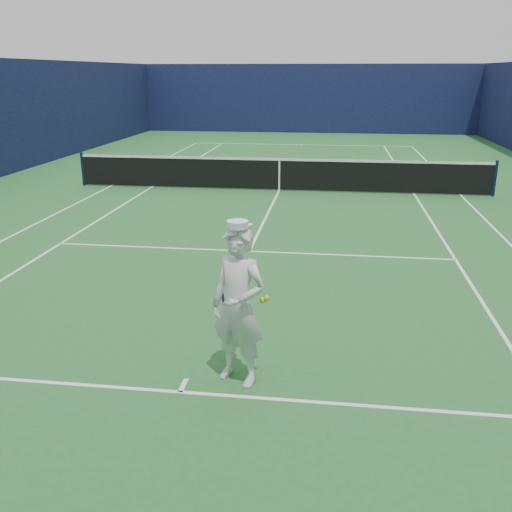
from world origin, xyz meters
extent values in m
plane|color=#25612B|center=(0.00, 0.00, 0.00)|extent=(80.00, 80.00, 0.00)
cube|color=white|center=(0.00, 11.88, 0.00)|extent=(11.03, 0.06, 0.01)
cube|color=white|center=(0.00, -11.88, 0.00)|extent=(11.03, 0.06, 0.01)
cube|color=white|center=(-5.49, 0.00, 0.00)|extent=(0.06, 23.83, 0.01)
cube|color=white|center=(5.49, 0.00, 0.00)|extent=(0.06, 23.83, 0.01)
cube|color=white|center=(-4.12, 0.00, 0.00)|extent=(0.06, 23.77, 0.01)
cube|color=white|center=(4.12, 0.00, 0.00)|extent=(0.06, 23.77, 0.01)
cube|color=white|center=(0.00, 6.40, 0.00)|extent=(8.23, 0.06, 0.01)
cube|color=white|center=(0.00, -6.40, 0.00)|extent=(8.23, 0.06, 0.01)
cube|color=white|center=(0.00, 0.00, 0.00)|extent=(0.06, 12.80, 0.01)
cube|color=white|center=(0.00, 11.73, 0.00)|extent=(0.06, 0.30, 0.01)
cube|color=white|center=(0.00, -11.73, 0.00)|extent=(0.06, 0.30, 0.01)
cube|color=#10153B|center=(0.00, 18.00, 2.00)|extent=(20.12, 0.12, 4.00)
cylinder|color=#141E4C|center=(-6.40, 0.00, 0.54)|extent=(0.09, 0.09, 1.07)
cylinder|color=#141E4C|center=(6.40, 0.00, 0.54)|extent=(0.09, 0.09, 1.07)
cube|color=black|center=(0.00, 0.00, 0.50)|extent=(12.79, 0.02, 0.92)
cube|color=white|center=(0.00, 0.00, 0.97)|extent=(12.79, 0.04, 0.07)
cube|color=white|center=(0.00, 0.00, 0.47)|extent=(0.05, 0.03, 0.94)
imported|color=silver|center=(0.63, -11.51, 0.96)|extent=(0.82, 0.71, 1.91)
cylinder|color=white|center=(0.63, -11.51, 1.93)|extent=(0.24, 0.24, 0.08)
cube|color=white|center=(0.69, -11.39, 1.90)|extent=(0.21, 0.17, 0.02)
cylinder|color=navy|center=(0.41, -11.32, 0.99)|extent=(0.07, 0.10, 0.22)
cube|color=blue|center=(0.41, -11.27, 0.81)|extent=(0.03, 0.03, 0.14)
torus|color=blue|center=(0.46, -11.21, 0.61)|extent=(0.31, 0.21, 0.29)
cube|color=beige|center=(0.46, -11.21, 0.61)|extent=(0.20, 0.09, 0.30)
sphere|color=#C5CC17|center=(0.91, -11.53, 1.05)|extent=(0.07, 0.07, 0.07)
sphere|color=#C5CC17|center=(0.96, -11.53, 1.08)|extent=(0.07, 0.07, 0.07)
camera|label=1|loc=(1.65, -17.49, 3.53)|focal=40.00mm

